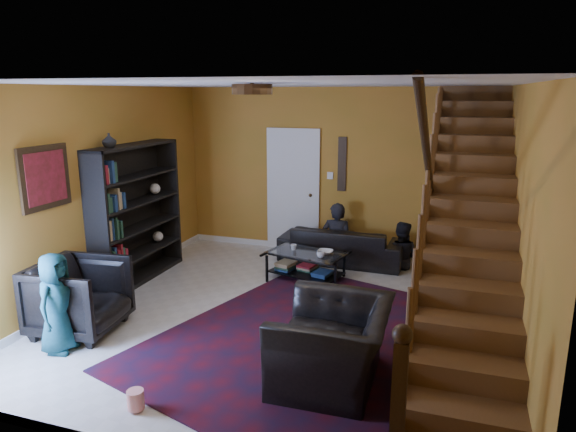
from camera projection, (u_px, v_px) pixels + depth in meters
name	position (u px, v px, depth m)	size (l,w,h in m)	color
floor	(280.00, 315.00, 6.40)	(5.50, 5.50, 0.00)	beige
room	(228.00, 267.00, 8.02)	(5.50, 5.50, 5.50)	#C3772B
staircase	(469.00, 220.00, 5.42)	(0.95, 5.02, 3.18)	brown
bookshelf	(137.00, 216.00, 7.46)	(0.35, 1.80, 2.00)	black
door	(293.00, 192.00, 8.89)	(0.82, 0.05, 2.05)	silver
framed_picture	(45.00, 177.00, 5.94)	(0.04, 0.74, 0.74)	maroon
wall_hanging	(342.00, 164.00, 8.51)	(0.14, 0.03, 0.90)	black
ceiling_fixture	(252.00, 89.00, 5.02)	(0.40, 0.40, 0.10)	#3F2814
rug	(326.00, 343.00, 5.67)	(3.34, 3.82, 0.02)	#400B15
sofa	(342.00, 245.00, 8.37)	(1.99, 0.78, 0.58)	black
armchair_left	(79.00, 297.00, 5.89)	(0.91, 0.93, 0.85)	black
armchair_right	(333.00, 345.00, 4.85)	(1.19, 1.04, 0.77)	black
person_adult_a	(337.00, 245.00, 8.46)	(0.52, 0.34, 1.42)	black
person_adult_b	(400.00, 258.00, 8.16)	(0.58, 0.45, 1.19)	black
person_child	(57.00, 303.00, 5.41)	(0.54, 0.35, 1.10)	#184E5B
coffee_table	(306.00, 264.00, 7.59)	(1.21, 0.88, 0.42)	black
cup_a	(321.00, 254.00, 7.31)	(0.12, 0.12, 0.09)	#999999
cup_b	(294.00, 247.00, 7.66)	(0.09, 0.09, 0.09)	#999999
bowl	(325.00, 252.00, 7.48)	(0.22, 0.22, 0.06)	#999999
vase	(109.00, 140.00, 6.74)	(0.18, 0.18, 0.19)	#999999
popcorn_bucket	(136.00, 400.00, 4.47)	(0.15, 0.15, 0.17)	red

